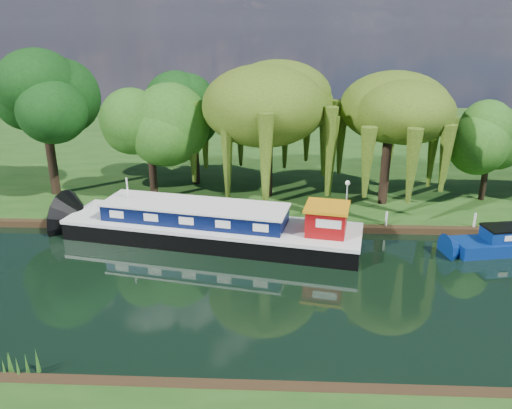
{
  "coord_description": "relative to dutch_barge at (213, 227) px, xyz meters",
  "views": [
    {
      "loc": [
        -4.55,
        -23.92,
        13.65
      ],
      "look_at": [
        -5.89,
        5.76,
        2.8
      ],
      "focal_mm": 35.0,
      "sensor_mm": 36.0,
      "label": 1
    }
  ],
  "objects": [
    {
      "name": "tree_far_right",
      "position": [
        20.39,
        8.01,
        4.05
      ],
      "size": [
        4.09,
        4.09,
        6.7
      ],
      "color": "black",
      "rests_on": "far_bank"
    },
    {
      "name": "willow_left",
      "position": [
        3.42,
        8.17,
        6.76
      ],
      "size": [
        8.42,
        8.42,
        10.09
      ],
      "color": "black",
      "rests_on": "far_bank"
    },
    {
      "name": "red_dinghy",
      "position": [
        -2.95,
        0.1,
        -1.02
      ],
      "size": [
        2.96,
        2.12,
        0.61
      ],
      "primitive_type": "imported",
      "rotation": [
        0.0,
        0.0,
        1.57
      ],
      "color": "maroon",
      "rests_on": "ground"
    },
    {
      "name": "mooring_posts",
      "position": [
        8.22,
        2.17,
        -0.07
      ],
      "size": [
        19.16,
        0.16,
        1.0
      ],
      "color": "silver",
      "rests_on": "far_bank"
    },
    {
      "name": "ground",
      "position": [
        8.72,
        -6.23,
        -1.02
      ],
      "size": [
        120.0,
        120.0,
        0.0
      ],
      "primitive_type": "plane",
      "color": "black"
    },
    {
      "name": "dutch_barge",
      "position": [
        0.0,
        0.0,
        0.0
      ],
      "size": [
        20.0,
        8.07,
        4.12
      ],
      "rotation": [
        0.0,
        0.0,
        -0.19
      ],
      "color": "black",
      "rests_on": "ground"
    },
    {
      "name": "far_bank",
      "position": [
        8.72,
        27.77,
        -0.8
      ],
      "size": [
        120.0,
        52.0,
        0.45
      ],
      "primitive_type": "cube",
      "color": "#173D10",
      "rests_on": "ground"
    },
    {
      "name": "lamppost",
      "position": [
        9.22,
        4.27,
        1.4
      ],
      "size": [
        0.36,
        0.36,
        2.56
      ],
      "color": "silver",
      "rests_on": "far_bank"
    },
    {
      "name": "tree_far_left",
      "position": [
        -5.58,
        6.94,
        5.35
      ],
      "size": [
        5.37,
        5.37,
        8.65
      ],
      "color": "black",
      "rests_on": "far_bank"
    },
    {
      "name": "tree_far_back",
      "position": [
        -14.0,
        7.96,
        6.59
      ],
      "size": [
        6.12,
        6.12,
        10.3
      ],
      "color": "black",
      "rests_on": "far_bank"
    },
    {
      "name": "willow_right",
      "position": [
        12.36,
        6.82,
        5.99
      ],
      "size": [
        7.39,
        7.39,
        9.0
      ],
      "color": "black",
      "rests_on": "far_bank"
    },
    {
      "name": "tree_far_mid",
      "position": [
        -2.91,
        11.28,
        5.43
      ],
      "size": [
        5.32,
        5.32,
        8.7
      ],
      "color": "black",
      "rests_on": "far_bank"
    }
  ]
}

